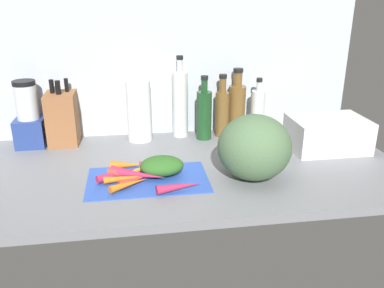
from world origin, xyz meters
The scene contains 25 objects.
ground_plane centered at (0.00, 0.00, -1.50)cm, with size 170.00×80.00×3.00cm, color slate.
wall_back centered at (0.00, 38.50, 30.00)cm, with size 170.00×3.00×60.00cm, color #ADB7C1.
cutting_board centered at (-9.71, -11.48, 0.40)cm, with size 41.08×24.84×0.80cm, color #2D51B7.
carrot_0 centered at (-16.05, -12.79, 2.00)cm, with size 2.40×2.40×16.76cm, color orange.
carrot_1 centered at (-6.74, -3.73, 2.20)cm, with size 2.81×2.81×11.09cm, color #B2264C.
carrot_2 centered at (-15.97, -17.40, 2.07)cm, with size 2.54×2.54×13.77cm, color orange.
carrot_3 centered at (-20.11, -9.31, 2.19)cm, with size 2.77×2.77×14.82cm, color #B2264C.
carrot_4 centered at (-16.14, -9.19, 2.52)cm, with size 3.43×3.43×12.58cm, color #B2264C.
carrot_5 centered at (-10.37, -4.17, 1.89)cm, with size 2.18×2.18×17.65cm, color orange.
carrot_6 centered at (0.19, -22.19, 2.34)cm, with size 3.09×3.09×15.37cm, color #B2264C.
carrot_7 centered at (-14.90, -10.98, 2.39)cm, with size 3.17×3.17×16.84cm, color red.
carrot_8 centered at (-12.96, -13.18, 1.88)cm, with size 2.16×2.16×15.04cm, color red.
carrot_9 centered at (-11.85, -12.10, 2.48)cm, with size 3.35×3.35×17.06cm, color #B2264C.
carrot_10 centered at (-16.80, -3.03, 2.51)cm, with size 3.43×3.43×11.20cm, color orange.
carrot_greens_pile centered at (-4.63, -8.84, 4.02)cm, with size 15.22×11.71×6.44cm, color #2D6023.
winter_squash centered at (26.54, -14.48, 11.23)cm, with size 25.17×24.75×22.47cm, color #4C6B47.
knife_block centered at (-42.70, 29.98, 11.12)cm, with size 11.92×14.12×27.32cm.
blender_appliance centered at (-55.75, 28.98, 11.82)cm, with size 11.67×11.67×27.52cm.
paper_towel_roll centered at (-10.96, 29.50, 12.97)cm, with size 10.21×10.21×25.93cm, color white.
bottle_0 centered at (7.00, 32.20, 14.83)cm, with size 6.81×6.81×35.37cm.
bottle_1 centered at (16.65, 26.86, 11.22)cm, with size 6.47×6.47×27.64cm.
bottle_2 centered at (25.14, 29.56, 11.06)cm, with size 6.08×6.08×27.45cm.
bottle_3 centered at (32.42, 32.14, 12.05)cm, with size 7.59×7.59×29.31cm.
bottle_4 centered at (40.58, 27.27, 10.66)cm, with size 5.98×5.98×25.88cm.
dish_rack centered at (63.95, 7.35, 6.47)cm, with size 29.85×21.46×12.94cm, color silver.
Camera 1 is at (-13.52, -137.72, 61.56)cm, focal length 38.00 mm.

